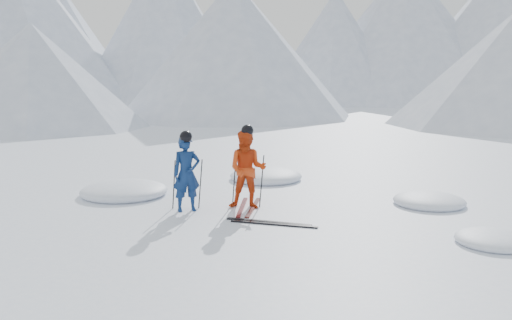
{
  "coord_description": "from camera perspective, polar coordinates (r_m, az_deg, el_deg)",
  "views": [
    {
      "loc": [
        -1.19,
        -10.44,
        2.84
      ],
      "look_at": [
        -1.6,
        0.5,
        1.1
      ],
      "focal_mm": 38.0,
      "sensor_mm": 36.0,
      "label": 1
    }
  ],
  "objects": [
    {
      "name": "pole_red_right",
      "position": [
        11.67,
        0.61,
        -2.23
      ],
      "size": [
        0.11,
        0.08,
        1.12
      ],
      "primitive_type": "cylinder",
      "rotation": [
        -0.05,
        0.08,
        0.0
      ],
      "color": "black",
      "rests_on": "ground"
    },
    {
      "name": "ski_worn_right",
      "position": [
        11.65,
        -0.31,
        -5.01
      ],
      "size": [
        0.27,
        1.7,
        0.03
      ],
      "primitive_type": "cube",
      "rotation": [
        0.0,
        0.0,
        -0.11
      ],
      "color": "black",
      "rests_on": "ground"
    },
    {
      "name": "ski_loose_a",
      "position": [
        10.53,
        1.33,
        -6.53
      ],
      "size": [
        1.66,
        0.55,
        0.03
      ],
      "primitive_type": "cube",
      "rotation": [
        0.0,
        0.0,
        1.29
      ],
      "color": "black",
      "rests_on": "ground"
    },
    {
      "name": "pole_blue_right",
      "position": [
        11.61,
        -5.87,
        -2.51
      ],
      "size": [
        0.11,
        0.07,
        1.05
      ],
      "primitive_type": "cylinder",
      "rotation": [
        -0.04,
        0.08,
        0.0
      ],
      "color": "black",
      "rests_on": "ground"
    },
    {
      "name": "skier_blue",
      "position": [
        11.35,
        -7.32,
        -1.44
      ],
      "size": [
        0.68,
        0.57,
        1.58
      ],
      "primitive_type": "imported",
      "rotation": [
        0.0,
        0.0,
        0.4
      ],
      "color": "navy",
      "rests_on": "ground"
    },
    {
      "name": "pole_blue_left",
      "position": [
        11.6,
        -8.63,
        -2.57
      ],
      "size": [
        0.11,
        0.08,
        1.05
      ],
      "primitive_type": "cylinder",
      "rotation": [
        0.05,
        0.08,
        0.0
      ],
      "color": "black",
      "rests_on": "ground"
    },
    {
      "name": "ski_worn_left",
      "position": [
        11.66,
        -1.49,
        -4.99
      ],
      "size": [
        0.15,
        1.7,
        0.03
      ],
      "primitive_type": "cube",
      "rotation": [
        0.0,
        0.0,
        -0.04
      ],
      "color": "black",
      "rests_on": "ground"
    },
    {
      "name": "mountain_range",
      "position": [
        46.43,
        10.96,
        13.67
      ],
      "size": [
        106.15,
        62.94,
        15.53
      ],
      "color": "#B2BCD1",
      "rests_on": "ground"
    },
    {
      "name": "pole_red_left",
      "position": [
        11.8,
        -2.3,
        -2.11
      ],
      "size": [
        0.11,
        0.09,
        1.12
      ],
      "primitive_type": "cylinder",
      "rotation": [
        0.06,
        0.08,
        0.0
      ],
      "color": "black",
      "rests_on": "ground"
    },
    {
      "name": "skier_red",
      "position": [
        11.48,
        -0.91,
        -0.99
      ],
      "size": [
        0.86,
        0.7,
        1.69
      ],
      "primitive_type": "imported",
      "rotation": [
        0.0,
        0.0,
        -0.07
      ],
      "color": "red",
      "rests_on": "ground"
    },
    {
      "name": "ski_loose_b",
      "position": [
        10.39,
        1.87,
        -6.76
      ],
      "size": [
        1.67,
        0.5,
        0.03
      ],
      "primitive_type": "cube",
      "rotation": [
        0.0,
        0.0,
        1.33
      ],
      "color": "black",
      "rests_on": "ground"
    },
    {
      "name": "snow_lumps",
      "position": [
        13.01,
        -0.34,
        -3.58
      ],
      "size": [
        8.96,
        7.11,
        0.45
      ],
      "color": "white",
      "rests_on": "ground"
    },
    {
      "name": "ground",
      "position": [
        10.88,
        8.38,
        -6.19
      ],
      "size": [
        160.0,
        160.0,
        0.0
      ],
      "primitive_type": "plane",
      "color": "white",
      "rests_on": "ground"
    }
  ]
}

